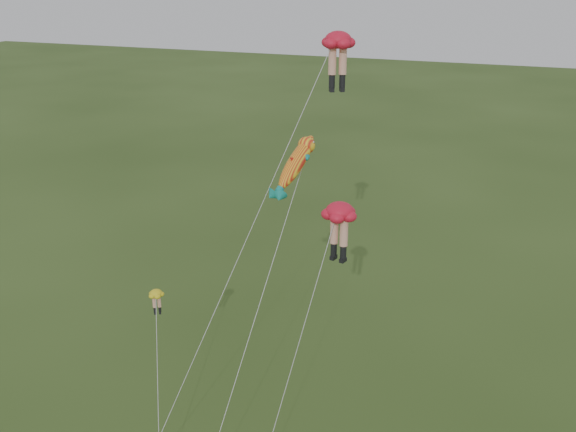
% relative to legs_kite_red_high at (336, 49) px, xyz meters
% --- Properties ---
extents(legs_kite_red_high, '(7.78, 11.58, 20.74)m').
position_rel_legs_kite_red_high_xyz_m(legs_kite_red_high, '(0.00, 0.00, 0.00)').
color(legs_kite_red_high, red).
rests_on(legs_kite_red_high, ground).
extents(legs_kite_red_mid, '(3.70, 5.75, 14.10)m').
position_rel_legs_kite_red_high_xyz_m(legs_kite_red_mid, '(1.85, -5.34, -6.54)').
color(legs_kite_red_mid, red).
rests_on(legs_kite_red_mid, ground).
extents(legs_kite_yellow, '(3.31, 5.84, 7.94)m').
position_rel_legs_kite_red_high_xyz_m(legs_kite_yellow, '(-7.75, -5.42, -12.76)').
color(legs_kite_yellow, yellow).
rests_on(legs_kite_yellow, ground).
extents(fish_kite, '(2.91, 10.27, 16.17)m').
position_rel_legs_kite_red_high_xyz_m(fish_kite, '(-1.15, -2.48, -5.16)').
color(fish_kite, yellow).
rests_on(fish_kite, ground).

